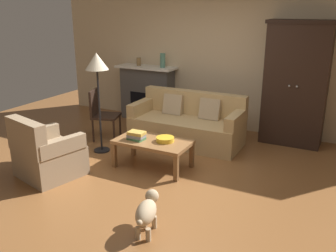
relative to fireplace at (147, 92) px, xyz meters
The scene contains 14 objects.
ground_plane 2.83m from the fireplace, 56.00° to the right, with size 9.60×9.60×0.00m, color brown.
back_wall 1.78m from the fireplace, ahead, with size 7.20×0.10×2.80m, color beige.
fireplace is the anchor object (origin of this frame).
armoire 2.99m from the fireplace, ahead, with size 1.06×0.57×2.08m.
couch 1.64m from the fireplace, 34.10° to the right, with size 1.93×0.86×0.86m.
coffee_table 2.50m from the fireplace, 57.71° to the right, with size 1.10×0.60×0.42m.
fruit_bowl 2.56m from the fireplace, 53.76° to the right, with size 0.26×0.26×0.06m, color gold.
book_stack 2.45m from the fireplace, 63.24° to the right, with size 0.26×0.19×0.12m.
mantel_vase_bronze 0.66m from the fireplace, behind, with size 0.09×0.09×0.16m, color olive.
mantel_vase_jade 0.79m from the fireplace, ahead, with size 0.11×0.11×0.28m, color slate.
armchair_near_left 3.07m from the fireplace, 86.70° to the right, with size 0.93×0.93×0.88m.
side_chair_wooden 1.46m from the fireplace, 93.55° to the right, with size 0.56×0.56×0.90m.
floor_lamp 2.13m from the fireplace, 82.34° to the right, with size 0.36×0.36×1.61m.
dog 4.16m from the fireplace, 59.63° to the right, with size 0.30×0.56×0.39m.
Camera 1 is at (2.30, -4.18, 2.28)m, focal length 39.36 mm.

